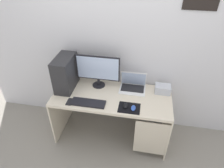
# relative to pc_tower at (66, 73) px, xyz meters

# --- Properties ---
(ground_plane) EXTENTS (8.00, 8.00, 0.00)m
(ground_plane) POSITION_rel_pc_tower_xyz_m (0.63, -0.07, -0.95)
(ground_plane) COLOR gray
(wall_back) EXTENTS (4.00, 0.05, 2.60)m
(wall_back) POSITION_rel_pc_tower_xyz_m (0.63, 0.30, 0.36)
(wall_back) COLOR silver
(wall_back) RESTS_ON ground_plane
(desk) EXTENTS (1.52, 0.66, 0.72)m
(desk) POSITION_rel_pc_tower_xyz_m (0.65, -0.08, -0.36)
(desk) COLOR beige
(desk) RESTS_ON ground_plane
(pc_tower) EXTENTS (0.21, 0.42, 0.45)m
(pc_tower) POSITION_rel_pc_tower_xyz_m (0.00, 0.00, 0.00)
(pc_tower) COLOR #232326
(pc_tower) RESTS_ON desk
(monitor) EXTENTS (0.58, 0.17, 0.45)m
(monitor) POSITION_rel_pc_tower_xyz_m (0.41, 0.10, 0.03)
(monitor) COLOR black
(monitor) RESTS_ON desk
(laptop) EXTENTS (0.34, 0.25, 0.24)m
(laptop) POSITION_rel_pc_tower_xyz_m (0.88, 0.13, -0.17)
(laptop) COLOR white
(laptop) RESTS_ON desk
(projector) EXTENTS (0.20, 0.14, 0.11)m
(projector) POSITION_rel_pc_tower_xyz_m (1.27, 0.11, -0.17)
(projector) COLOR #B7BCC6
(projector) RESTS_ON desk
(keyboard) EXTENTS (0.42, 0.14, 0.02)m
(keyboard) POSITION_rel_pc_tower_xyz_m (0.37, -0.28, -0.21)
(keyboard) COLOR black
(keyboard) RESTS_ON desk
(mousepad) EXTENTS (0.26, 0.20, 0.00)m
(mousepad) POSITION_rel_pc_tower_xyz_m (0.88, -0.27, -0.22)
(mousepad) COLOR black
(mousepad) RESTS_ON desk
(mouse_left) EXTENTS (0.06, 0.10, 0.03)m
(mouse_left) POSITION_rel_pc_tower_xyz_m (0.83, -0.26, -0.20)
(mouse_left) COLOR black
(mouse_left) RESTS_ON mousepad
(mouse_right) EXTENTS (0.06, 0.10, 0.03)m
(mouse_right) POSITION_rel_pc_tower_xyz_m (0.93, -0.29, -0.20)
(mouse_right) COLOR #2D51B2
(mouse_right) RESTS_ON mousepad
(cell_phone) EXTENTS (0.07, 0.13, 0.01)m
(cell_phone) POSITION_rel_pc_tower_xyz_m (0.14, -0.30, -0.22)
(cell_phone) COLOR #232326
(cell_phone) RESTS_ON desk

